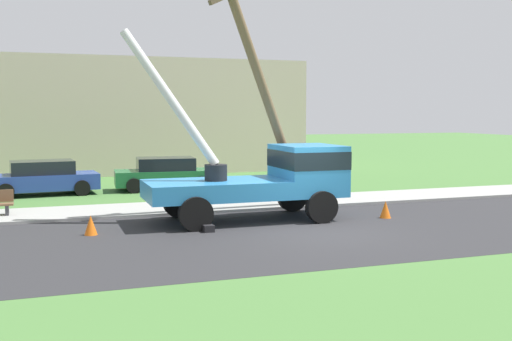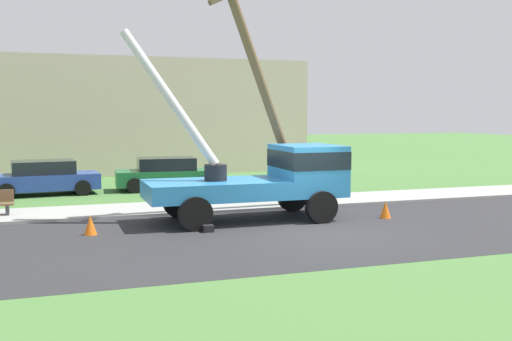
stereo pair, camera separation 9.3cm
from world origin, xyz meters
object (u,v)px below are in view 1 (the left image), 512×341
object	(u,v)px
utility_truck	(270,175)
traffic_cone_ahead	(385,209)
leaning_utility_pole	(263,88)
parked_sedan_green	(166,174)
traffic_cone_behind	(91,225)
parked_sedan_blue	(43,178)

from	to	relation	value
utility_truck	traffic_cone_ahead	distance (m)	3.91
leaning_utility_pole	parked_sedan_green	size ratio (longest dim) A/B	1.84
utility_truck	traffic_cone_behind	world-z (taller)	utility_truck
traffic_cone_behind	parked_sedan_green	world-z (taller)	parked_sedan_green
parked_sedan_blue	parked_sedan_green	size ratio (longest dim) A/B	1.00
leaning_utility_pole	traffic_cone_behind	bearing A→B (deg)	-158.35
traffic_cone_ahead	traffic_cone_behind	bearing A→B (deg)	178.21
parked_sedan_green	traffic_cone_ahead	bearing A→B (deg)	-61.09
leaning_utility_pole	traffic_cone_ahead	xyz separation A→B (m)	(3.26, -2.64, -3.96)
parked_sedan_blue	parked_sedan_green	bearing A→B (deg)	0.59
leaning_utility_pole	traffic_cone_ahead	bearing A→B (deg)	-39.04
traffic_cone_behind	parked_sedan_blue	bearing A→B (deg)	97.62
utility_truck	parked_sedan_blue	xyz separation A→B (m)	(-6.85, 8.47, -0.70)
leaning_utility_pole	parked_sedan_green	distance (m)	8.06
traffic_cone_behind	parked_sedan_blue	size ratio (longest dim) A/B	0.12
parked_sedan_blue	utility_truck	bearing A→B (deg)	-51.01
parked_sedan_blue	traffic_cone_ahead	bearing A→B (deg)	-42.45
parked_sedan_blue	leaning_utility_pole	bearing A→B (deg)	-43.89
utility_truck	parked_sedan_blue	world-z (taller)	utility_truck
traffic_cone_ahead	parked_sedan_green	world-z (taller)	parked_sedan_green
utility_truck	traffic_cone_behind	xyz separation A→B (m)	(-5.61, -0.80, -1.13)
traffic_cone_ahead	parked_sedan_green	xyz separation A→B (m)	(-5.30, 9.60, 0.43)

